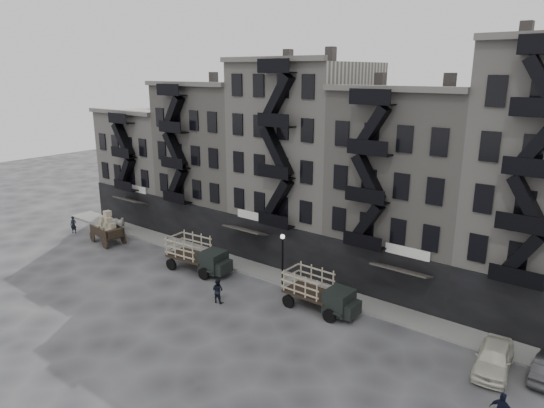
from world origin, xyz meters
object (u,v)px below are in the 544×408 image
Objects in this scene: wagon at (106,225)px; stake_truck_east at (319,289)px; pedestrian_west at (73,225)px; pedestrian_mid at (218,290)px; car_east at (494,358)px; horse at (118,224)px; stake_truck_west at (197,252)px.

stake_truck_east is at bearing 10.47° from wagon.
pedestrian_mid reaches higher than pedestrian_west.
wagon is at bearing -25.02° from pedestrian_west.
wagon is 23.95m from stake_truck_east.
stake_truck_east reaches higher than pedestrian_west.
wagon reaches higher than pedestrian_mid.
pedestrian_west is (-40.86, -1.45, 0.12)m from car_east.
stake_truck_east is (25.88, -1.56, 0.69)m from horse.
pedestrian_west is 0.96× the size of pedestrian_mid.
horse is 0.38× the size of stake_truck_east.
stake_truck_west is at bearing -38.63° from pedestrian_mid.
pedestrian_west reaches higher than horse.
pedestrian_mid is at bearing -0.12° from wagon.
stake_truck_east is 7.37m from pedestrian_mid.
car_east is 2.54× the size of pedestrian_west.
car_east is 18.40m from pedestrian_mid.
stake_truck_west is 3.19× the size of pedestrian_mid.
stake_truck_west is at bearing -177.19° from stake_truck_east.
pedestrian_mid is (17.49, -2.48, -0.87)m from wagon.
pedestrian_west is (-29.24, -1.46, -0.68)m from stake_truck_east.
horse is at bearing 171.82° from car_east.
wagon is at bearing 175.90° from car_east.
pedestrian_west is (-17.43, -1.05, -0.76)m from stake_truck_west.
wagon is 0.88× the size of car_east.
pedestrian_mid is (22.81, -2.08, 0.04)m from pedestrian_west.
car_east is (35.55, 1.05, -1.03)m from wagon.
wagon reaches higher than horse.
pedestrian_mid is (19.44, -5.09, 0.04)m from horse.
stake_truck_west is 1.07× the size of stake_truck_east.
pedestrian_west is at bearing -176.31° from stake_truck_east.
stake_truck_west is (14.07, -1.96, 0.77)m from horse.
pedestrian_west is at bearing -13.66° from pedestrian_mid.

